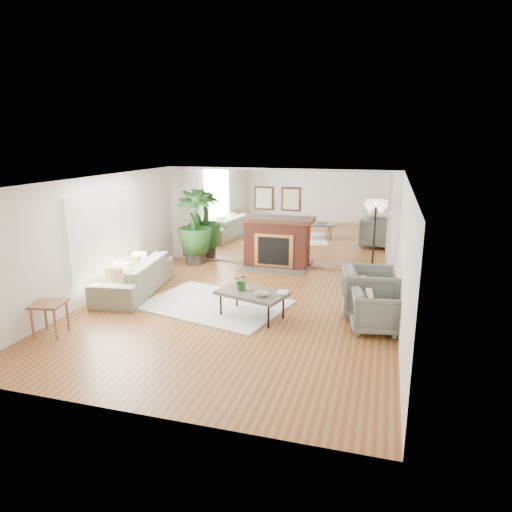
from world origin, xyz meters
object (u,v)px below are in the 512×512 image
(sofa, at_px, (134,276))
(armchair_front, at_px, (375,311))
(potted_ficus, at_px, (195,225))
(armchair_back, at_px, (370,292))
(floor_lamp, at_px, (375,215))
(coffee_table, at_px, (252,294))
(side_table, at_px, (49,308))
(fireplace, at_px, (275,242))

(sofa, xyz_separation_m, armchair_front, (5.05, -0.67, 0.01))
(armchair_front, bearing_deg, potted_ficus, 46.33)
(sofa, bearing_deg, armchair_back, 82.81)
(potted_ficus, height_order, floor_lamp, potted_ficus)
(sofa, xyz_separation_m, floor_lamp, (4.87, 2.59, 1.15))
(sofa, distance_m, armchair_front, 5.09)
(armchair_front, bearing_deg, floor_lamp, -5.98)
(coffee_table, distance_m, potted_ficus, 4.18)
(potted_ficus, bearing_deg, coffee_table, -52.25)
(armchair_back, relative_size, side_table, 1.71)
(armchair_back, xyz_separation_m, armchair_front, (0.13, -0.73, -0.09))
(fireplace, bearing_deg, armchair_front, -52.79)
(sofa, relative_size, side_table, 4.18)
(floor_lamp, bearing_deg, side_table, -135.69)
(fireplace, xyz_separation_m, side_table, (-2.65, -5.11, -0.18))
(armchair_back, bearing_deg, floor_lamp, -6.73)
(sofa, relative_size, floor_lamp, 1.38)
(side_table, height_order, floor_lamp, floor_lamp)
(armchair_back, relative_size, armchair_front, 1.24)
(side_table, relative_size, floor_lamp, 0.33)
(sofa, bearing_deg, potted_ficus, 165.43)
(armchair_back, distance_m, potted_ficus, 5.29)
(armchair_back, bearing_deg, side_table, 107.48)
(coffee_table, relative_size, potted_ficus, 0.73)
(sofa, bearing_deg, armchair_front, 74.58)
(side_table, bearing_deg, armchair_front, 17.79)
(coffee_table, relative_size, side_table, 2.43)
(armchair_front, relative_size, side_table, 1.38)
(armchair_back, xyz_separation_m, floor_lamp, (-0.05, 2.54, 1.05))
(coffee_table, bearing_deg, potted_ficus, 127.75)
(coffee_table, height_order, armchair_back, armchair_back)
(armchair_back, height_order, potted_ficus, potted_ficus)
(coffee_table, height_order, armchair_front, armchair_front)
(side_table, bearing_deg, sofa, 85.15)
(armchair_front, bearing_deg, armchair_back, 1.32)
(floor_lamp, bearing_deg, fireplace, 176.24)
(coffee_table, relative_size, armchair_front, 1.76)
(fireplace, relative_size, armchair_front, 2.56)
(coffee_table, bearing_deg, side_table, -151.11)
(fireplace, height_order, floor_lamp, fireplace)
(fireplace, relative_size, side_table, 3.54)
(coffee_table, bearing_deg, armchair_front, 0.18)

